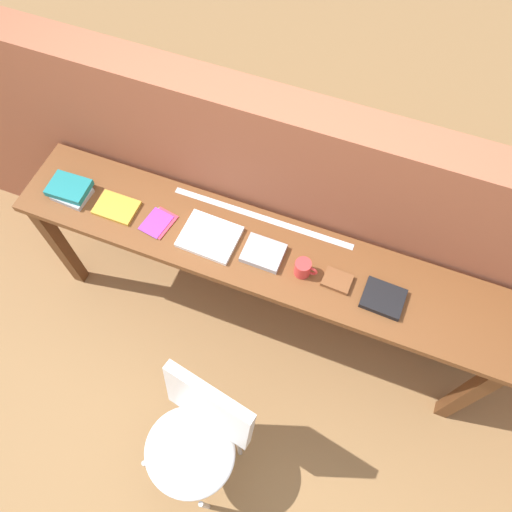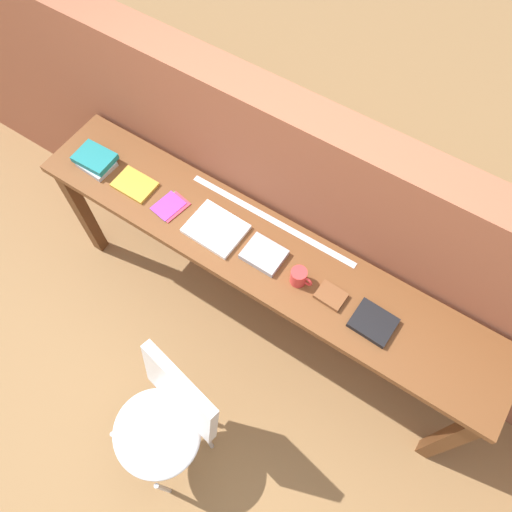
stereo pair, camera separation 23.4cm
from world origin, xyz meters
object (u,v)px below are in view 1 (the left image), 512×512
at_px(book_stack_leftmost, 70,190).
at_px(mug, 303,268).
at_px(pamphlet_pile_colourful, 158,223).
at_px(magazine_cycling, 116,208).
at_px(leather_journal_brown, 337,281).
at_px(book_open_centre, 210,237).
at_px(chair_white_moulded, 197,436).
at_px(book_repair_rightmost, 383,298).

xyz_separation_m(book_stack_leftmost, mug, (1.24, -0.00, 0.01)).
bearing_deg(pamphlet_pile_colourful, magazine_cycling, 178.98).
height_order(pamphlet_pile_colourful, leather_journal_brown, leather_journal_brown).
height_order(book_open_centre, mug, mug).
xyz_separation_m(book_stack_leftmost, pamphlet_pile_colourful, (0.49, -0.00, -0.03)).
bearing_deg(chair_white_moulded, pamphlet_pile_colourful, 123.46).
relative_size(book_stack_leftmost, magazine_cycling, 1.01).
height_order(chair_white_moulded, pamphlet_pile_colourful, chair_white_moulded).
relative_size(magazine_cycling, leather_journal_brown, 1.59).
distance_m(pamphlet_pile_colourful, leather_journal_brown, 0.91).
bearing_deg(magazine_cycling, book_repair_rightmost, 0.09).
bearing_deg(leather_journal_brown, chair_white_moulded, -112.13).
bearing_deg(pamphlet_pile_colourful, mug, 0.05).
bearing_deg(chair_white_moulded, book_repair_rightmost, 53.56).
xyz_separation_m(magazine_cycling, mug, (0.98, -0.00, 0.04)).
relative_size(magazine_cycling, book_open_centre, 0.76).
bearing_deg(book_repair_rightmost, leather_journal_brown, 179.13).
bearing_deg(book_open_centre, pamphlet_pile_colourful, -174.77).
xyz_separation_m(leather_journal_brown, book_repair_rightmost, (0.22, -0.01, 0.00)).
height_order(pamphlet_pile_colourful, book_open_centre, book_open_centre).
xyz_separation_m(book_stack_leftmost, leather_journal_brown, (1.40, 0.01, -0.02)).
distance_m(magazine_cycling, mug, 0.98).
bearing_deg(magazine_cycling, book_open_centre, 1.57).
xyz_separation_m(chair_white_moulded, book_stack_leftmost, (-1.02, 0.81, 0.38)).
relative_size(chair_white_moulded, mug, 8.10).
relative_size(chair_white_moulded, pamphlet_pile_colourful, 5.06).
distance_m(chair_white_moulded, book_open_centre, 0.94).
distance_m(book_open_centre, book_repair_rightmost, 0.86).
bearing_deg(leather_journal_brown, book_stack_leftmost, -176.91).
xyz_separation_m(book_open_centre, mug, (0.48, -0.02, 0.03)).
height_order(book_stack_leftmost, magazine_cycling, book_stack_leftmost).
distance_m(book_stack_leftmost, book_open_centre, 0.76).
bearing_deg(leather_journal_brown, mug, -172.91).
bearing_deg(book_open_centre, chair_white_moulded, -70.46).
xyz_separation_m(pamphlet_pile_colourful, mug, (0.75, 0.00, 0.04)).
relative_size(book_stack_leftmost, book_open_centre, 0.77).
bearing_deg(book_open_centre, book_repair_rightmost, 0.84).
xyz_separation_m(book_stack_leftmost, book_repair_rightmost, (1.62, 0.00, -0.02)).
distance_m(book_open_centre, mug, 0.48).
distance_m(chair_white_moulded, book_stack_leftmost, 1.36).
height_order(chair_white_moulded, book_open_centre, book_open_centre).
relative_size(book_open_centre, mug, 2.46).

